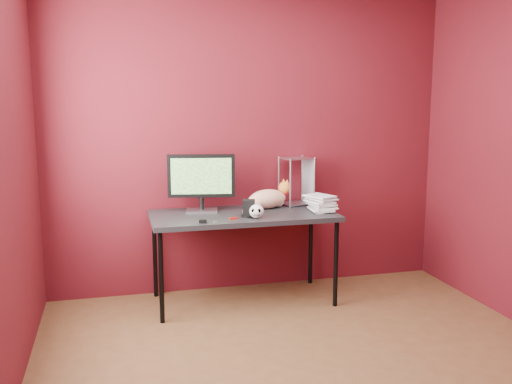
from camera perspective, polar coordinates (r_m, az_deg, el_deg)
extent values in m
cube|color=#4F321B|center=(3.70, 6.18, -17.76)|extent=(3.50, 3.50, 0.01)
cube|color=#4B0E16|center=(4.98, -0.64, 5.03)|extent=(3.50, 0.02, 2.60)
cube|color=black|center=(4.66, -1.31, -2.38)|extent=(1.50, 0.70, 0.04)
cylinder|color=black|center=(4.37, -9.46, -8.44)|extent=(0.04, 0.04, 0.71)
cylinder|color=black|center=(4.69, 7.99, -7.14)|extent=(0.04, 0.04, 0.71)
cylinder|color=black|center=(4.94, -10.08, -6.32)|extent=(0.04, 0.04, 0.71)
cylinder|color=black|center=(5.22, 5.48, -5.33)|extent=(0.04, 0.04, 0.71)
cube|color=#A8A8AD|center=(4.73, -5.43, -1.86)|extent=(0.28, 0.22, 0.02)
cylinder|color=black|center=(4.72, -5.45, -1.10)|extent=(0.04, 0.04, 0.11)
cube|color=black|center=(4.69, -5.49, 1.61)|extent=(0.55, 0.13, 0.35)
cube|color=#1C5416|center=(4.69, -5.49, 1.61)|extent=(0.48, 0.09, 0.29)
ellipsoid|color=#CA5E2A|center=(4.85, 1.16, -0.69)|extent=(0.38, 0.26, 0.16)
ellipsoid|color=#CA5E2A|center=(4.80, 0.11, -0.97)|extent=(0.20, 0.19, 0.13)
sphere|color=silver|center=(4.90, 2.18, -0.88)|extent=(0.11, 0.11, 0.11)
sphere|color=orange|center=(4.92, 2.90, 0.42)|extent=(0.11, 0.11, 0.11)
cone|color=orange|center=(4.89, 3.13, 1.02)|extent=(0.04, 0.04, 0.05)
cone|color=orange|center=(4.94, 2.78, 1.11)|extent=(0.04, 0.04, 0.05)
cylinder|color=red|center=(4.92, 2.75, -0.12)|extent=(0.08, 0.08, 0.01)
cylinder|color=orange|center=(4.72, -0.57, -1.78)|extent=(0.16, 0.14, 0.03)
ellipsoid|color=silver|center=(4.45, 0.05, -1.94)|extent=(0.11, 0.11, 0.11)
ellipsoid|color=black|center=(4.40, -0.08, -1.90)|extent=(0.03, 0.02, 0.03)
ellipsoid|color=black|center=(4.41, 0.50, -1.87)|extent=(0.03, 0.02, 0.03)
cube|color=black|center=(4.41, 0.22, -2.30)|extent=(0.06, 0.02, 0.01)
cylinder|color=black|center=(4.52, -0.72, -2.39)|extent=(0.12, 0.12, 0.02)
cube|color=black|center=(4.50, -0.72, -1.54)|extent=(0.12, 0.11, 0.12)
imported|color=beige|center=(4.74, 5.59, -0.50)|extent=(0.20, 0.25, 0.24)
imported|color=beige|center=(4.70, 5.64, 2.36)|extent=(0.18, 0.24, 0.24)
imported|color=beige|center=(4.68, 5.69, 5.27)|extent=(0.21, 0.26, 0.24)
imported|color=beige|center=(4.67, 5.74, 8.20)|extent=(0.23, 0.27, 0.24)
imported|color=beige|center=(4.67, 5.79, 11.14)|extent=(0.25, 0.28, 0.24)
imported|color=beige|center=(4.68, 5.84, 14.06)|extent=(0.26, 0.29, 0.24)
cylinder|color=#A8A8AD|center=(4.87, 3.07, 0.89)|extent=(0.01, 0.01, 0.42)
cylinder|color=#A8A8AD|center=(4.95, 5.77, 0.99)|extent=(0.01, 0.01, 0.42)
cylinder|color=#A8A8AD|center=(5.06, 2.39, 1.23)|extent=(0.01, 0.01, 0.42)
cylinder|color=#A8A8AD|center=(5.13, 5.00, 1.32)|extent=(0.01, 0.01, 0.42)
cube|color=#A8A8AD|center=(5.03, 4.04, -1.14)|extent=(0.28, 0.25, 0.01)
cube|color=#A8A8AD|center=(4.97, 4.09, 3.39)|extent=(0.28, 0.25, 0.01)
cube|color=#A2150C|center=(4.44, -2.26, -2.64)|extent=(0.07, 0.04, 0.01)
cube|color=black|center=(4.32, -5.33, -2.94)|extent=(0.06, 0.05, 0.03)
cylinder|color=#A8A8AD|center=(4.36, -4.12, -2.97)|extent=(0.04, 0.04, 0.00)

